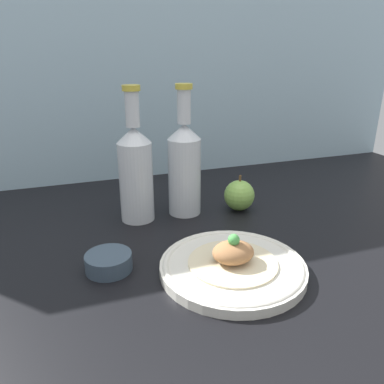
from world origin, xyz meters
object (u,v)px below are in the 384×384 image
(cider_bottle_right, at_px, (184,166))
(dipping_bowl, at_px, (109,263))
(plated_food, at_px, (233,255))
(plate, at_px, (233,266))
(cider_bottle_left, at_px, (136,171))
(apple, at_px, (239,195))

(cider_bottle_right, height_order, dipping_bowl, cider_bottle_right)
(cider_bottle_right, xyz_separation_m, dipping_bowl, (-0.21, -0.21, -0.10))
(dipping_bowl, bearing_deg, plated_food, -20.24)
(plate, distance_m, plated_food, 0.02)
(plate, height_order, plated_food, plated_food)
(cider_bottle_right, bearing_deg, plate, -90.33)
(plated_food, relative_size, cider_bottle_right, 0.52)
(plated_food, bearing_deg, dipping_bowl, 159.76)
(cider_bottle_left, bearing_deg, apple, -6.36)
(plate, distance_m, cider_bottle_right, 0.31)
(cider_bottle_left, height_order, dipping_bowl, cider_bottle_left)
(apple, xyz_separation_m, dipping_bowl, (-0.35, -0.18, -0.02))
(plate, relative_size, cider_bottle_left, 0.85)
(cider_bottle_left, distance_m, dipping_bowl, 0.25)
(cider_bottle_left, height_order, apple, cider_bottle_left)
(plated_food, relative_size, dipping_bowl, 1.90)
(dipping_bowl, bearing_deg, plate, -20.24)
(plated_food, bearing_deg, cider_bottle_left, 112.13)
(plate, bearing_deg, cider_bottle_left, 112.13)
(plated_food, relative_size, cider_bottle_left, 0.52)
(plate, bearing_deg, cider_bottle_right, 89.67)
(apple, bearing_deg, cider_bottle_right, 168.23)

